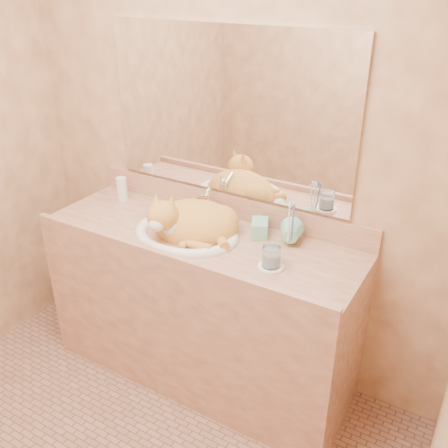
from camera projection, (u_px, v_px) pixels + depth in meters
The scene contains 12 objects.
wall_back at pixel (228, 141), 2.44m from camera, with size 2.40×0.02×2.50m, color #9C6A47.
vanity_counter at pixel (201, 307), 2.61m from camera, with size 1.60×0.55×0.85m, color #945A42, non-canonical shape.
mirror at pixel (227, 113), 2.37m from camera, with size 1.30×0.02×0.80m, color white.
sink_basin at pixel (186, 219), 2.39m from camera, with size 0.52×0.43×0.16m, color white, non-canonical shape.
faucet at pixel (208, 203), 2.54m from camera, with size 0.05×0.13×0.18m, color white, non-canonical shape.
cat at pixel (191, 221), 2.40m from camera, with size 0.43×0.35×0.23m, color #C67E2D, non-canonical shape.
soap_dispenser at pixel (260, 225), 2.32m from camera, with size 0.08×0.08×0.17m, color #7BC5A1.
toothbrush_cup at pixel (290, 238), 2.28m from camera, with size 0.12×0.12×0.11m, color #7BC5A1.
toothbrushes at pixel (291, 222), 2.24m from camera, with size 0.04×0.04×0.24m, color white, non-canonical shape.
saucer at pixel (271, 267), 2.15m from camera, with size 0.11×0.11×0.01m, color white.
water_glass at pixel (271, 256), 2.13m from camera, with size 0.08×0.08×0.09m, color white.
lotion_bottle at pixel (122, 189), 2.75m from camera, with size 0.06×0.06×0.13m, color white.
Camera 1 is at (1.18, -1.04, 2.00)m, focal length 40.00 mm.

